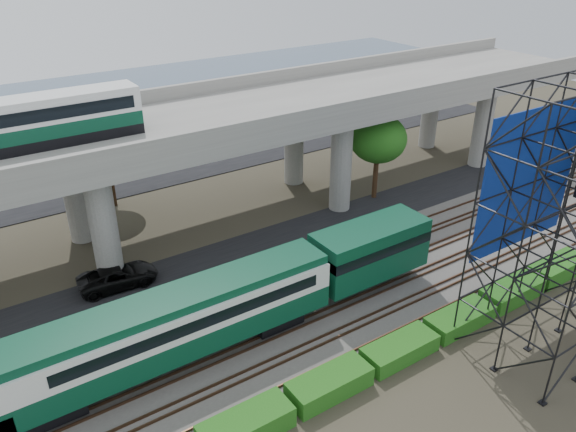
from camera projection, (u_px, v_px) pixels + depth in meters
ground at (338, 323)px, 34.59m from camera, size 140.00×140.00×0.00m
ballast_bed at (319, 306)px, 36.03m from camera, size 90.00×12.00×0.20m
service_road at (252, 250)px, 42.34m from camera, size 90.00×5.00×0.08m
parking_lot at (140, 157)px, 59.71m from camera, size 90.00×18.00×0.08m
harbor_water at (81, 108)px, 75.98m from camera, size 140.00×40.00×0.03m
rail_tracks at (319, 304)px, 35.95m from camera, size 90.00×9.52×0.16m
commuter_train at (206, 312)px, 30.89m from camera, size 29.30×3.06×4.30m
overpass at (202, 129)px, 42.25m from camera, size 80.00×12.00×12.40m
scaffold_tower at (572, 229)px, 29.80m from camera, size 9.36×6.36×15.00m
hedge_strip at (400, 349)px, 31.66m from camera, size 34.60×1.80×1.20m
trees at (157, 172)px, 41.69m from camera, size 40.94×16.94×7.69m
suv at (118, 276)px, 37.79m from camera, size 5.43×2.84×1.46m
parked_cars at (152, 149)px, 60.03m from camera, size 35.01×9.50×1.27m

